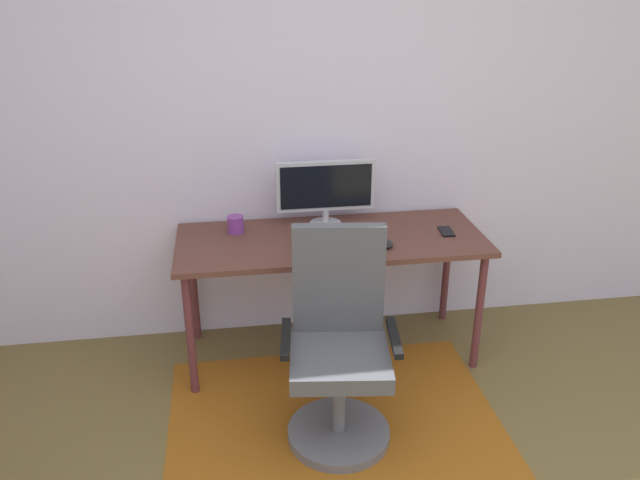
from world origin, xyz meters
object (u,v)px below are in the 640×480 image
object	(u,v)px
monitor	(326,189)
cell_phone	(446,231)
keyboard	(335,249)
office_chair	(339,356)
desk	(331,249)
coffee_cup	(236,224)
computer_mouse	(387,244)

from	to	relation	value
monitor	cell_phone	bearing A→B (deg)	-18.02
keyboard	office_chair	world-z (taller)	office_chair
monitor	desk	bearing A→B (deg)	-89.51
keyboard	coffee_cup	distance (m)	0.60
monitor	keyboard	world-z (taller)	monitor
computer_mouse	monitor	bearing A→B (deg)	127.80
cell_phone	office_chair	world-z (taller)	office_chair
monitor	coffee_cup	distance (m)	0.54
office_chair	computer_mouse	bearing A→B (deg)	63.69
computer_mouse	cell_phone	size ratio (longest dim) A/B	0.74
monitor	office_chair	distance (m)	1.02
keyboard	computer_mouse	world-z (taller)	computer_mouse
desk	monitor	world-z (taller)	monitor
desk	coffee_cup	distance (m)	0.55
keyboard	office_chair	distance (m)	0.60
monitor	keyboard	xyz separation A→B (m)	(-0.00, -0.36, -0.21)
monitor	office_chair	world-z (taller)	monitor
keyboard	office_chair	size ratio (longest dim) A/B	0.42
coffee_cup	office_chair	world-z (taller)	office_chair
monitor	keyboard	distance (m)	0.42
monitor	computer_mouse	bearing A→B (deg)	-52.20
keyboard	desk	bearing A→B (deg)	87.81
keyboard	cell_phone	size ratio (longest dim) A/B	3.07
desk	coffee_cup	world-z (taller)	coffee_cup
monitor	cell_phone	distance (m)	0.71
desk	office_chair	bearing A→B (deg)	-96.33
keyboard	monitor	bearing A→B (deg)	89.22
cell_phone	office_chair	xyz separation A→B (m)	(-0.72, -0.66, -0.31)
keyboard	coffee_cup	size ratio (longest dim) A/B	4.54
desk	cell_phone	xyz separation A→B (m)	(0.65, -0.02, 0.07)
desk	keyboard	size ratio (longest dim) A/B	3.90
monitor	computer_mouse	distance (m)	0.49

